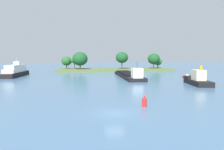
% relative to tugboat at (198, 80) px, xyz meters
% --- Properties ---
extents(ground_plane, '(400.00, 400.00, 0.00)m').
position_rel_tugboat_xyz_m(ground_plane, '(-24.85, -24.96, -1.28)').
color(ground_plane, '#476B8E').
extents(treeline_island, '(53.17, 13.58, 9.01)m').
position_rel_tugboat_xyz_m(treeline_island, '(-16.08, 49.08, 1.73)').
color(treeline_island, '#566B3D').
rests_on(treeline_island, ground).
extents(tugboat, '(5.11, 11.20, 5.03)m').
position_rel_tugboat_xyz_m(tugboat, '(0.00, 0.00, 0.00)').
color(tugboat, black).
rests_on(tugboat, ground).
extents(white_riverboat, '(5.24, 18.11, 6.61)m').
position_rel_tugboat_xyz_m(white_riverboat, '(-53.32, 29.16, 0.52)').
color(white_riverboat, black).
rests_on(white_riverboat, ground).
extents(fishing_skiff, '(5.01, 4.81, 1.01)m').
position_rel_tugboat_xyz_m(fishing_skiff, '(6.48, 19.19, -1.01)').
color(fishing_skiff, maroon).
rests_on(fishing_skiff, ground).
extents(cargo_barge, '(5.40, 29.73, 5.63)m').
position_rel_tugboat_xyz_m(cargo_barge, '(-13.84, 20.46, -0.40)').
color(cargo_barge, black).
rests_on(cargo_barge, ground).
extents(channel_buoy_red, '(0.70, 0.70, 1.90)m').
position_rel_tugboat_xyz_m(channel_buoy_red, '(-20.05, -21.84, -0.47)').
color(channel_buoy_red, red).
rests_on(channel_buoy_red, ground).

